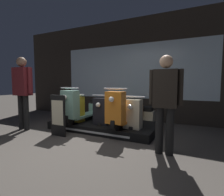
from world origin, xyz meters
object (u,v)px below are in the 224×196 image
at_px(person_right_browsing, 165,98).
at_px(scooter_backrow_1, 112,114).
at_px(scooter_backrow_2, 140,117).
at_px(scooter_display_left, 84,108).
at_px(scooter_backrow_0, 88,112).
at_px(price_sign_board, 58,115).
at_px(person_left_browsing, 23,87).
at_px(scooter_display_right, 125,111).

bearing_deg(person_right_browsing, scooter_backrow_1, 141.92).
bearing_deg(scooter_backrow_2, scooter_display_left, -166.24).
bearing_deg(scooter_display_left, scooter_backrow_2, 13.76).
bearing_deg(person_right_browsing, scooter_backrow_2, 122.81).
distance_m(scooter_backrow_0, price_sign_board, 1.27).
relative_size(scooter_display_left, scooter_backrow_1, 1.00).
xyz_separation_m(scooter_backrow_1, person_right_browsing, (1.58, -1.24, 0.60)).
bearing_deg(scooter_backrow_1, person_right_browsing, -38.08).
bearing_deg(scooter_backrow_2, scooter_backrow_0, 180.00).
xyz_separation_m(person_left_browsing, price_sign_board, (1.18, -0.03, -0.62)).
distance_m(scooter_display_right, scooter_backrow_0, 1.36).
xyz_separation_m(scooter_display_left, scooter_backrow_2, (1.46, 0.36, -0.18)).
height_order(scooter_display_left, scooter_backrow_2, scooter_display_left).
bearing_deg(scooter_backrow_2, scooter_backrow_1, 180.00).
bearing_deg(scooter_backrow_1, scooter_display_left, -152.18).
height_order(scooter_backrow_1, price_sign_board, price_sign_board).
relative_size(scooter_display_left, person_left_browsing, 0.90).
bearing_deg(scooter_backrow_1, person_left_browsing, -146.81).
bearing_deg(scooter_display_right, scooter_backrow_0, 164.68).
distance_m(scooter_backrow_2, person_right_browsing, 1.59).
height_order(scooter_backrow_0, scooter_backrow_2, same).
bearing_deg(scooter_backrow_1, scooter_backrow_2, 0.00).
distance_m(scooter_display_left, scooter_backrow_0, 0.41).
height_order(scooter_backrow_2, price_sign_board, price_sign_board).
xyz_separation_m(scooter_backrow_2, person_right_browsing, (0.80, -1.24, 0.60)).
distance_m(scooter_backrow_0, person_left_browsing, 1.83).
distance_m(scooter_display_right, price_sign_board, 1.54).
height_order(scooter_backrow_1, scooter_backrow_2, same).
relative_size(scooter_display_right, person_right_browsing, 1.00).
height_order(scooter_display_right, person_left_browsing, person_left_browsing).
distance_m(scooter_display_left, price_sign_board, 0.91).
bearing_deg(price_sign_board, scooter_backrow_1, 60.41).
relative_size(scooter_display_left, person_right_browsing, 1.00).
bearing_deg(price_sign_board, scooter_backrow_0, 92.89).
bearing_deg(scooter_display_right, person_right_browsing, -39.77).
height_order(scooter_backrow_0, scooter_backrow_1, same).
bearing_deg(scooter_display_right, price_sign_board, -143.79).
bearing_deg(person_right_browsing, person_left_browsing, 180.00).
xyz_separation_m(scooter_backrow_0, person_right_browsing, (2.36, -1.24, 0.60)).
height_order(scooter_display_right, scooter_backrow_0, scooter_display_right).
relative_size(scooter_display_right, person_left_browsing, 0.90).
bearing_deg(scooter_backrow_1, scooter_backrow_0, 180.00).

